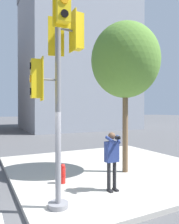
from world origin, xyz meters
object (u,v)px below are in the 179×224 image
(street_tree, at_px, (125,61))
(fire_hydrant, at_px, (63,174))
(person_photographer, at_px, (112,155))
(traffic_signal_pole, at_px, (58,62))

(street_tree, distance_m, fire_hydrant, 4.77)
(fire_hydrant, bearing_deg, person_photographer, -49.60)
(traffic_signal_pole, distance_m, fire_hydrant, 3.70)
(street_tree, height_order, fire_hydrant, street_tree)
(traffic_signal_pole, xyz_separation_m, fire_hydrant, (0.70, 1.61, -3.25))
(street_tree, relative_size, fire_hydrant, 9.01)
(person_photographer, height_order, fire_hydrant, person_photographer)
(traffic_signal_pole, xyz_separation_m, person_photographer, (1.78, 0.34, -2.52))
(person_photographer, bearing_deg, fire_hydrant, 130.40)
(traffic_signal_pole, height_order, street_tree, street_tree)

